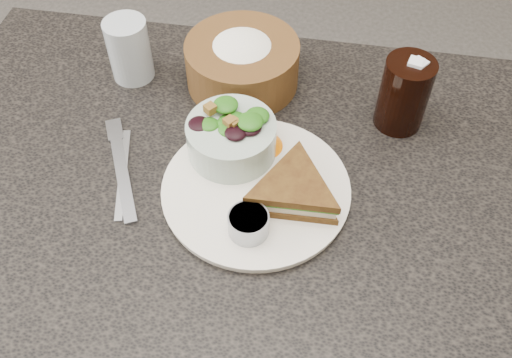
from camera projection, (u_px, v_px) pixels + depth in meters
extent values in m
cube|color=black|center=(237.00, 298.00, 1.13)|extent=(1.00, 0.70, 0.75)
cylinder|color=white|center=(256.00, 190.00, 0.82)|extent=(0.27, 0.27, 0.01)
cylinder|color=#8D939C|center=(248.00, 224.00, 0.75)|extent=(0.07, 0.07, 0.03)
cone|color=orange|center=(263.00, 140.00, 0.85)|extent=(0.07, 0.07, 0.03)
cube|color=gray|center=(122.00, 174.00, 0.84)|extent=(0.10, 0.17, 0.00)
cube|color=#A6AAB2|center=(123.00, 173.00, 0.84)|extent=(0.05, 0.17, 0.00)
cylinder|color=#A9B5BF|center=(129.00, 50.00, 0.94)|extent=(0.08, 0.08, 0.11)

